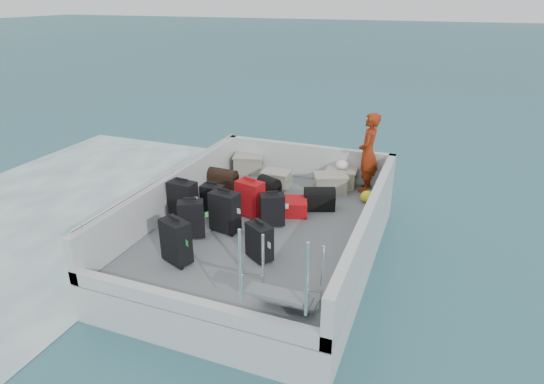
{
  "coord_description": "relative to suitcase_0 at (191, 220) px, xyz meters",
  "views": [
    {
      "loc": [
        2.57,
        -6.28,
        4.2
      ],
      "look_at": [
        -0.08,
        0.56,
        1.0
      ],
      "focal_mm": 30.0,
      "sensor_mm": 36.0,
      "label": 1
    }
  ],
  "objects": [
    {
      "name": "suitcase_2",
      "position": [
        -0.07,
        0.84,
        -0.04
      ],
      "size": [
        0.38,
        0.23,
        0.55
      ],
      "primitive_type": "cube",
      "rotation": [
        0.0,
        0.0,
        -0.0
      ],
      "color": "black",
      "rests_on": "deck"
    },
    {
      "name": "suitcase_0",
      "position": [
        0.0,
        0.0,
        0.0
      ],
      "size": [
        0.46,
        0.39,
        0.62
      ],
      "primitive_type": "cube",
      "rotation": [
        0.0,
        0.0,
        0.51
      ],
      "color": "black",
      "rests_on": "deck"
    },
    {
      "name": "crate_1",
      "position": [
        0.52,
        2.41,
        -0.16
      ],
      "size": [
        0.52,
        0.36,
        0.31
      ],
      "primitive_type": "cube",
      "rotation": [
        0.0,
        0.0,
        -0.01
      ],
      "color": "#A09D8C",
      "rests_on": "deck"
    },
    {
      "name": "suitcase_8",
      "position": [
        1.13,
        1.35,
        -0.18
      ],
      "size": [
        0.8,
        0.65,
        0.27
      ],
      "primitive_type": "cube",
      "rotation": [
        0.0,
        0.0,
        1.89
      ],
      "color": "#B50D13",
      "rests_on": "deck"
    },
    {
      "name": "duffel_0",
      "position": [
        -0.45,
        1.96,
        -0.15
      ],
      "size": [
        0.61,
        0.33,
        0.32
      ],
      "primitive_type": null,
      "rotation": [
        0.0,
        0.0,
        -0.05
      ],
      "color": "black",
      "rests_on": "deck"
    },
    {
      "name": "wake_foam",
      "position": [
        -3.88,
        0.77,
        -0.93
      ],
      "size": [
        10.0,
        10.0,
        0.0
      ],
      "primitive_type": "plane",
      "color": "white",
      "rests_on": "ground"
    },
    {
      "name": "suitcase_6",
      "position": [
        1.25,
        -0.22,
        -0.03
      ],
      "size": [
        0.47,
        0.42,
        0.56
      ],
      "primitive_type": "cube",
      "rotation": [
        0.0,
        0.0,
        -0.57
      ],
      "color": "black",
      "rests_on": "deck"
    },
    {
      "name": "suitcase_5",
      "position": [
        0.55,
        1.05,
        0.01
      ],
      "size": [
        0.52,
        0.38,
        0.64
      ],
      "primitive_type": "cube",
      "rotation": [
        0.0,
        0.0,
        -0.25
      ],
      "color": "#B50D13",
      "rests_on": "deck"
    },
    {
      "name": "deck",
      "position": [
        0.92,
        0.77,
        -0.32
      ],
      "size": [
        3.3,
        4.7,
        0.02
      ],
      "primitive_type": "cube",
      "color": "slate",
      "rests_on": "ferry_hull"
    },
    {
      "name": "ferry_hull",
      "position": [
        0.92,
        0.77,
        -0.63
      ],
      "size": [
        3.6,
        5.0,
        0.6
      ],
      "primitive_type": "cube",
      "color": "silver",
      "rests_on": "ground"
    },
    {
      "name": "duffel_2",
      "position": [
        1.6,
        1.75,
        -0.15
      ],
      "size": [
        0.62,
        0.48,
        0.32
      ],
      "primitive_type": null,
      "rotation": [
        0.0,
        0.0,
        0.36
      ],
      "color": "black",
      "rests_on": "deck"
    },
    {
      "name": "crate_2",
      "position": [
        1.73,
        2.94,
        -0.14
      ],
      "size": [
        0.6,
        0.43,
        0.34
      ],
      "primitive_type": "cube",
      "rotation": [
        0.0,
        0.0,
        0.07
      ],
      "color": "#A09D8C",
      "rests_on": "deck"
    },
    {
      "name": "white_bag",
      "position": [
        1.73,
        2.94,
        0.12
      ],
      "size": [
        0.24,
        0.24,
        0.18
      ],
      "primitive_type": "ellipsoid",
      "color": "white",
      "rests_on": "crate_2"
    },
    {
      "name": "suitcase_1",
      "position": [
        -0.45,
        0.51,
        0.03
      ],
      "size": [
        0.49,
        0.31,
        0.69
      ],
      "primitive_type": "cube",
      "rotation": [
        0.0,
        0.0,
        -0.09
      ],
      "color": "black",
      "rests_on": "deck"
    },
    {
      "name": "deck_fittings",
      "position": [
        1.27,
        0.45,
        0.06
      ],
      "size": [
        3.6,
        5.0,
        0.9
      ],
      "color": "silver",
      "rests_on": "deck"
    },
    {
      "name": "crate_0",
      "position": [
        -0.33,
        2.97,
        -0.13
      ],
      "size": [
        0.69,
        0.56,
        0.36
      ],
      "primitive_type": "cube",
      "rotation": [
        0.0,
        0.0,
        0.26
      ],
      "color": "#A09D8C",
      "rests_on": "deck"
    },
    {
      "name": "passenger",
      "position": [
        2.22,
        2.91,
        0.47
      ],
      "size": [
        0.38,
        0.58,
        1.56
      ],
      "primitive_type": "imported",
      "rotation": [
        0.0,
        0.0,
        -1.56
      ],
      "color": "red",
      "rests_on": "deck"
    },
    {
      "name": "ground",
      "position": [
        0.92,
        0.77,
        -0.93
      ],
      "size": [
        160.0,
        160.0,
        0.0
      ],
      "primitive_type": "plane",
      "color": "#1A4E5B",
      "rests_on": "ground"
    },
    {
      "name": "suitcase_7",
      "position": [
        1.05,
        0.84,
        -0.03
      ],
      "size": [
        0.46,
        0.38,
        0.56
      ],
      "primitive_type": "cube",
      "rotation": [
        0.0,
        0.0,
        0.48
      ],
      "color": "black",
      "rests_on": "deck"
    },
    {
      "name": "suitcase_4",
      "position": [
        0.4,
        0.39,
        0.03
      ],
      "size": [
        0.5,
        0.34,
        0.68
      ],
      "primitive_type": "cube",
      "rotation": [
        0.0,
        0.0,
        -0.15
      ],
      "color": "black",
      "rests_on": "deck"
    },
    {
      "name": "suitcase_3",
      "position": [
        0.18,
        -0.72,
        0.02
      ],
      "size": [
        0.5,
        0.4,
        0.67
      ],
      "primitive_type": "cube",
      "rotation": [
        0.0,
        0.0,
        -0.38
      ],
      "color": "black",
      "rests_on": "deck"
    },
    {
      "name": "duffel_1",
      "position": [
        0.57,
        1.9,
        -0.15
      ],
      "size": [
        0.49,
        0.44,
        0.32
      ],
      "primitive_type": null,
      "rotation": [
        0.0,
        0.0,
        -0.4
      ],
      "color": "black",
      "rests_on": "deck"
    },
    {
      "name": "crate_3",
      "position": [
        1.61,
        2.52,
        -0.13
      ],
      "size": [
        0.71,
        0.62,
        0.36
      ],
      "primitive_type": "cube",
      "rotation": [
        0.0,
        0.0,
        0.43
      ],
      "color": "#A09D8C",
      "rests_on": "deck"
    },
    {
      "name": "yellow_bag",
      "position": [
        2.37,
        2.36,
        -0.2
      ],
      "size": [
        0.28,
        0.26,
        0.22
      ],
      "primitive_type": "ellipsoid",
      "color": "yellow",
      "rests_on": "deck"
    }
  ]
}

